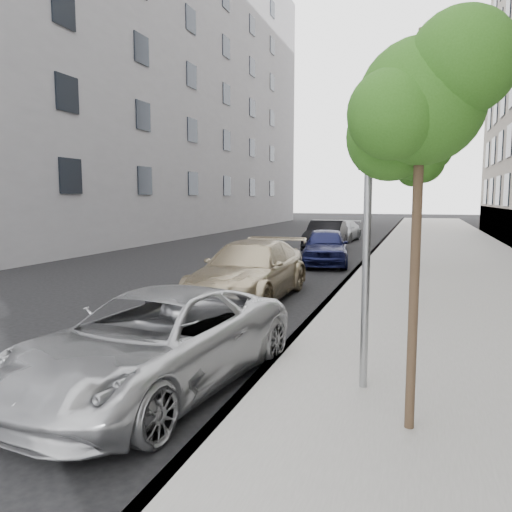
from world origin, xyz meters
The scene contains 12 objects.
ground centered at (0.00, 0.00, 0.00)m, with size 160.00×160.00×0.00m, color black.
sidewalk centered at (4.30, 24.00, 0.07)m, with size 6.40×72.00×0.14m, color gray.
curb centered at (1.18, 24.00, 0.07)m, with size 0.15×72.00×0.14m, color #9E9B93.
tree_near centered at (3.23, 1.50, 3.52)m, with size 1.62×1.42×4.18m.
tree_mid centered at (3.23, 8.00, 3.88)m, with size 1.55×1.35×4.51m.
tree_far centered at (3.23, 14.50, 3.84)m, with size 1.83×1.63×4.61m.
signal_pole centered at (2.60, 2.53, 2.21)m, with size 0.24×0.18×3.32m.
minivan centered at (-0.10, 1.95, 0.66)m, with size 2.18×4.72×1.31m, color #A9ABAE.
suv centered at (-0.86, 8.05, 0.74)m, with size 2.06×5.07×1.47m, color tan.
sedan_blue centered at (-0.24, 15.20, 0.71)m, with size 1.68×4.19×1.43m, color #11143A.
sedan_black centered at (-1.12, 20.15, 0.74)m, with size 1.57×4.51×1.49m, color black.
sedan_rear centered at (-1.26, 26.26, 0.61)m, with size 1.70×4.19×1.22m, color #9A9DA1.
Camera 1 is at (3.25, -3.84, 2.58)m, focal length 35.00 mm.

